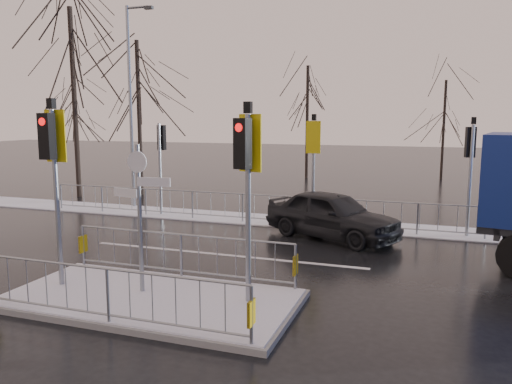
% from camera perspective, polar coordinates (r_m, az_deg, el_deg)
% --- Properties ---
extents(ground, '(120.00, 120.00, 0.00)m').
position_cam_1_polar(ground, '(10.68, -12.01, -12.26)').
color(ground, black).
rests_on(ground, ground).
extents(snow_verge, '(30.00, 2.00, 0.04)m').
position_cam_1_polar(snow_verge, '(18.28, 2.06, -3.28)').
color(snow_verge, white).
rests_on(snow_verge, ground).
extents(lane_markings, '(8.00, 11.38, 0.01)m').
position_cam_1_polar(lane_markings, '(10.42, -12.98, -12.81)').
color(lane_markings, silver).
rests_on(lane_markings, ground).
extents(traffic_island, '(6.00, 3.04, 4.15)m').
position_cam_1_polar(traffic_island, '(10.57, -12.10, -10.24)').
color(traffic_island, slate).
rests_on(traffic_island, ground).
extents(far_kerb_fixtures, '(18.00, 0.65, 3.83)m').
position_cam_1_polar(far_kerb_fixtures, '(17.54, 2.51, -0.47)').
color(far_kerb_fixtures, gray).
rests_on(far_kerb_fixtures, ground).
extents(car_far_lane, '(4.73, 3.45, 1.50)m').
position_cam_1_polar(car_far_lane, '(15.77, 8.68, -2.58)').
color(car_far_lane, black).
rests_on(car_far_lane, ground).
extents(tree_near_a, '(4.75, 4.75, 8.97)m').
position_cam_1_polar(tree_near_a, '(25.19, -20.22, 13.37)').
color(tree_near_a, black).
rests_on(tree_near_a, ground).
extents(tree_near_b, '(4.00, 4.00, 7.55)m').
position_cam_1_polar(tree_near_b, '(24.88, -13.32, 11.49)').
color(tree_near_b, black).
rests_on(tree_near_b, ground).
extents(tree_near_c, '(3.50, 3.50, 6.61)m').
position_cam_1_polar(tree_near_c, '(28.29, -19.99, 9.52)').
color(tree_near_c, black).
rests_on(tree_near_c, ground).
extents(tree_far_a, '(3.75, 3.75, 7.08)m').
position_cam_1_polar(tree_far_a, '(31.38, 5.90, 10.42)').
color(tree_far_a, black).
rests_on(tree_far_a, ground).
extents(tree_far_b, '(3.25, 3.25, 6.14)m').
position_cam_1_polar(tree_far_b, '(32.52, 20.75, 8.72)').
color(tree_far_b, black).
rests_on(tree_far_b, ground).
extents(street_lamp_left, '(1.25, 0.18, 8.20)m').
position_cam_1_polar(street_lamp_left, '(21.48, -14.01, 10.23)').
color(street_lamp_left, gray).
rests_on(street_lamp_left, ground).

